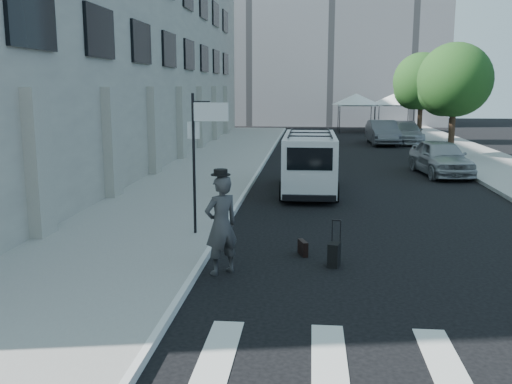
% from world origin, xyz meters
% --- Properties ---
extents(ground, '(120.00, 120.00, 0.00)m').
position_xyz_m(ground, '(0.00, 0.00, 0.00)').
color(ground, black).
rests_on(ground, ground).
extents(sidewalk_left, '(4.50, 48.00, 0.15)m').
position_xyz_m(sidewalk_left, '(-4.25, 16.00, 0.07)').
color(sidewalk_left, gray).
rests_on(sidewalk_left, ground).
extents(sidewalk_right, '(4.00, 56.00, 0.15)m').
position_xyz_m(sidewalk_right, '(9.00, 20.00, 0.07)').
color(sidewalk_right, gray).
rests_on(sidewalk_right, ground).
extents(building_left, '(10.00, 44.00, 12.00)m').
position_xyz_m(building_left, '(-11.50, 18.00, 6.00)').
color(building_left, gray).
rests_on(building_left, ground).
extents(sign_pole, '(1.03, 0.07, 3.50)m').
position_xyz_m(sign_pole, '(-2.36, 3.20, 2.65)').
color(sign_pole, black).
rests_on(sign_pole, sidewalk_left).
extents(tree_near, '(3.80, 3.83, 6.03)m').
position_xyz_m(tree_near, '(7.50, 20.15, 3.97)').
color(tree_near, black).
rests_on(tree_near, ground).
extents(tree_far, '(3.80, 3.83, 6.03)m').
position_xyz_m(tree_far, '(7.50, 29.15, 3.97)').
color(tree_far, black).
rests_on(tree_far, ground).
extents(tent_left, '(4.00, 4.00, 3.20)m').
position_xyz_m(tent_left, '(4.00, 38.00, 2.71)').
color(tent_left, black).
rests_on(tent_left, ground).
extents(tent_right, '(4.00, 4.00, 3.20)m').
position_xyz_m(tent_right, '(7.20, 38.50, 2.71)').
color(tent_right, black).
rests_on(tent_right, ground).
extents(businessman, '(0.89, 0.86, 2.06)m').
position_xyz_m(businessman, '(-1.51, 0.54, 1.03)').
color(businessman, '#37383A').
rests_on(businessman, ground).
extents(briefcase, '(0.25, 0.46, 0.34)m').
position_xyz_m(briefcase, '(0.15, 2.00, 0.17)').
color(briefcase, black).
rests_on(briefcase, ground).
extents(suitcase, '(0.31, 0.40, 1.00)m').
position_xyz_m(suitcase, '(0.83, 1.23, 0.27)').
color(suitcase, black).
rests_on(suitcase, ground).
extents(cargo_van, '(1.99, 5.55, 2.10)m').
position_xyz_m(cargo_van, '(0.25, 10.02, 1.10)').
color(cargo_van, silver).
rests_on(cargo_van, ground).
extents(parked_car_a, '(2.31, 4.70, 1.54)m').
position_xyz_m(parked_car_a, '(5.89, 14.50, 0.77)').
color(parked_car_a, '#93969A').
rests_on(parked_car_a, ground).
extents(parked_car_b, '(1.89, 4.88, 1.59)m').
position_xyz_m(parked_car_b, '(5.00, 27.71, 0.79)').
color(parked_car_b, '#505157').
rests_on(parked_car_b, ground).
extents(parked_car_c, '(2.21, 5.03, 1.44)m').
position_xyz_m(parked_car_c, '(6.67, 28.60, 0.72)').
color(parked_car_c, '#9D9FA4').
rests_on(parked_car_c, ground).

